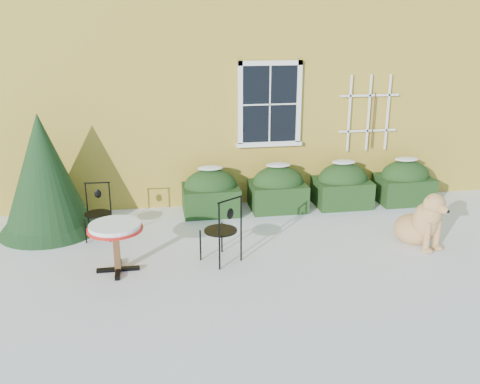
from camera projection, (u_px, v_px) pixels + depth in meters
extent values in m
plane|color=white|center=(251.00, 271.00, 7.87)|extent=(80.00, 80.00, 0.00)
cube|color=gold|center=(201.00, 40.00, 13.49)|extent=(12.00, 8.00, 6.00)
cube|color=black|center=(270.00, 104.00, 10.17)|extent=(1.05, 0.03, 1.45)
cube|color=white|center=(270.00, 63.00, 9.92)|extent=(1.23, 0.06, 0.09)
cube|color=white|center=(269.00, 144.00, 10.40)|extent=(1.23, 0.06, 0.09)
cube|color=white|center=(240.00, 105.00, 10.07)|extent=(0.09, 0.06, 1.63)
cube|color=white|center=(299.00, 104.00, 10.25)|extent=(0.09, 0.06, 1.63)
cube|color=white|center=(270.00, 104.00, 10.15)|extent=(0.02, 0.02, 1.45)
cube|color=white|center=(270.00, 104.00, 10.15)|extent=(1.05, 0.02, 0.02)
cube|color=white|center=(269.00, 144.00, 10.40)|extent=(1.29, 0.14, 0.07)
cube|color=white|center=(349.00, 114.00, 10.47)|extent=(0.04, 0.03, 1.50)
cube|color=white|center=(369.00, 113.00, 10.54)|extent=(0.04, 0.03, 1.50)
cube|color=white|center=(388.00, 113.00, 10.60)|extent=(0.04, 0.03, 1.50)
cube|color=white|center=(367.00, 131.00, 10.64)|extent=(1.20, 0.03, 0.04)
cube|color=white|center=(370.00, 95.00, 10.43)|extent=(1.20, 0.03, 0.04)
cylinder|color=#472D19|center=(373.00, 121.00, 10.58)|extent=(0.02, 0.02, 1.10)
cube|color=black|center=(211.00, 200.00, 10.13)|extent=(1.05, 0.80, 0.52)
ellipsoid|color=black|center=(211.00, 186.00, 10.05)|extent=(1.00, 0.72, 0.67)
ellipsoid|color=white|center=(210.00, 168.00, 9.94)|extent=(0.47, 0.32, 0.06)
cube|color=black|center=(278.00, 196.00, 10.34)|extent=(1.05, 0.80, 0.52)
ellipsoid|color=black|center=(278.00, 183.00, 10.26)|extent=(1.00, 0.72, 0.67)
ellipsoid|color=white|center=(278.00, 165.00, 10.14)|extent=(0.47, 0.32, 0.06)
cube|color=black|center=(342.00, 192.00, 10.54)|extent=(1.05, 0.80, 0.52)
ellipsoid|color=black|center=(343.00, 180.00, 10.46)|extent=(1.00, 0.72, 0.67)
ellipsoid|color=white|center=(344.00, 162.00, 10.35)|extent=(0.47, 0.32, 0.06)
cube|color=black|center=(404.00, 189.00, 10.75)|extent=(1.05, 0.80, 0.52)
ellipsoid|color=black|center=(405.00, 177.00, 10.66)|extent=(1.00, 0.72, 0.67)
ellipsoid|color=white|center=(407.00, 159.00, 10.55)|extent=(0.47, 0.32, 0.06)
cone|color=black|center=(47.00, 204.00, 9.21)|extent=(1.71, 1.71, 0.99)
cone|color=black|center=(44.00, 174.00, 9.04)|extent=(1.53, 1.53, 2.07)
cube|color=black|center=(118.00, 269.00, 7.86)|extent=(0.62, 0.07, 0.05)
cube|color=black|center=(118.00, 269.00, 7.86)|extent=(0.07, 0.62, 0.05)
cube|color=brown|center=(117.00, 250.00, 7.77)|extent=(0.09, 0.09, 0.67)
cylinder|color=red|center=(115.00, 229.00, 7.66)|extent=(0.80, 0.80, 0.04)
cylinder|color=white|center=(115.00, 226.00, 7.65)|extent=(0.75, 0.75, 0.06)
cylinder|color=black|center=(222.00, 237.00, 8.43)|extent=(0.03, 0.03, 0.49)
cylinder|color=black|center=(200.00, 245.00, 8.15)|extent=(0.03, 0.03, 0.49)
cylinder|color=black|center=(241.00, 246.00, 8.13)|extent=(0.03, 0.03, 0.49)
cylinder|color=black|center=(220.00, 254.00, 7.84)|extent=(0.03, 0.03, 0.49)
cylinder|color=black|center=(221.00, 230.00, 8.06)|extent=(0.50, 0.50, 0.02)
cylinder|color=black|center=(241.00, 214.00, 7.97)|extent=(0.03, 0.03, 0.55)
cylinder|color=black|center=(219.00, 221.00, 7.68)|extent=(0.03, 0.03, 0.55)
cylinder|color=black|center=(230.00, 200.00, 7.74)|extent=(0.41, 0.29, 0.03)
ellipsoid|color=black|center=(230.00, 214.00, 7.81)|extent=(0.13, 0.10, 0.17)
cylinder|color=black|center=(85.00, 231.00, 8.77)|extent=(0.02, 0.02, 0.43)
cylinder|color=black|center=(109.00, 230.00, 8.82)|extent=(0.02, 0.02, 0.43)
cylinder|color=black|center=(89.00, 222.00, 9.14)|extent=(0.02, 0.02, 0.43)
cylinder|color=black|center=(112.00, 221.00, 9.18)|extent=(0.02, 0.02, 0.43)
cylinder|color=black|center=(98.00, 214.00, 8.91)|extent=(0.44, 0.44, 0.02)
cylinder|color=black|center=(86.00, 197.00, 8.99)|extent=(0.02, 0.02, 0.48)
cylinder|color=black|center=(110.00, 196.00, 9.04)|extent=(0.02, 0.02, 0.48)
cylinder|color=black|center=(97.00, 183.00, 8.94)|extent=(0.43, 0.04, 0.02)
ellipsoid|color=black|center=(98.00, 194.00, 9.00)|extent=(0.12, 0.03, 0.15)
ellipsoid|color=tan|center=(414.00, 229.00, 8.82)|extent=(0.81, 0.84, 0.50)
ellipsoid|color=tan|center=(426.00, 221.00, 8.56)|extent=(0.59, 0.56, 0.62)
sphere|color=tan|center=(430.00, 214.00, 8.47)|extent=(0.38, 0.38, 0.38)
cylinder|color=tan|center=(427.00, 237.00, 8.44)|extent=(0.10, 0.10, 0.49)
cylinder|color=tan|center=(437.00, 234.00, 8.55)|extent=(0.10, 0.10, 0.49)
ellipsoid|color=tan|center=(428.00, 250.00, 8.46)|extent=(0.13, 0.18, 0.08)
ellipsoid|color=tan|center=(438.00, 247.00, 8.57)|extent=(0.13, 0.18, 0.08)
cylinder|color=tan|center=(431.00, 210.00, 8.44)|extent=(0.31, 0.34, 0.27)
sphere|color=tan|center=(435.00, 203.00, 8.35)|extent=(0.33, 0.33, 0.33)
ellipsoid|color=tan|center=(442.00, 209.00, 8.24)|extent=(0.23, 0.29, 0.14)
sphere|color=black|center=(448.00, 212.00, 8.15)|extent=(0.06, 0.06, 0.06)
ellipsoid|color=tan|center=(426.00, 204.00, 8.32)|extent=(0.11, 0.13, 0.20)
ellipsoid|color=tan|center=(439.00, 201.00, 8.45)|extent=(0.11, 0.13, 0.20)
cylinder|color=tan|center=(410.00, 231.00, 9.17)|extent=(0.36, 0.32, 0.09)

